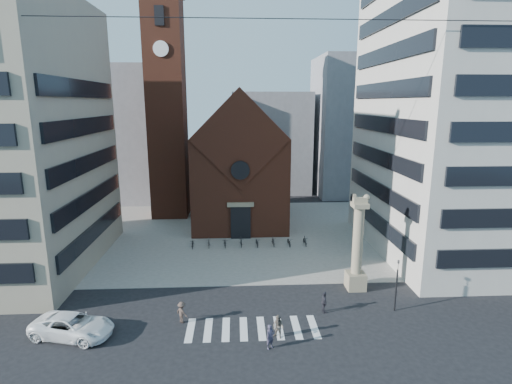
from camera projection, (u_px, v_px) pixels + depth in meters
ground at (244, 308)px, 32.23m from camera, size 120.00×120.00×0.00m
piazza at (241, 233)px, 50.73m from camera, size 46.00×30.00×0.05m
zebra_crossing at (252, 328)px, 29.33m from camera, size 10.20×3.20×0.01m
church at (239, 164)px, 54.86m from camera, size 12.00×16.65×18.00m
campanile at (167, 106)px, 55.53m from camera, size 5.50×5.50×31.20m
building_right at (470, 105)px, 41.63m from camera, size 18.00×22.00×32.00m
bg_block_left at (121, 134)px, 67.75m from camera, size 16.00×14.00×22.00m
bg_block_mid at (270, 142)px, 74.39m from camera, size 14.00×12.00×18.00m
bg_block_right at (360, 127)px, 71.63m from camera, size 16.00×14.00×24.00m
lion_column at (357, 252)px, 34.90m from camera, size 1.63×1.60×8.68m
traffic_light at (397, 284)px, 31.37m from camera, size 0.13×0.16×4.30m
white_car at (72, 326)px, 28.19m from camera, size 6.21×3.91×1.60m
pedestrian_0 at (270, 337)px, 26.80m from camera, size 0.75×0.71×1.72m
pedestrian_1 at (278, 327)px, 28.00m from camera, size 1.05×1.02×1.71m
pedestrian_2 at (324, 302)px, 31.40m from camera, size 0.51×1.06×1.75m
pedestrian_3 at (182, 312)px, 29.99m from camera, size 1.22×1.15×1.66m
scooter_0 at (193, 243)px, 45.55m from camera, size 0.71×1.78×0.92m
scooter_1 at (209, 243)px, 45.64m from camera, size 0.57×1.73×1.02m
scooter_2 at (225, 243)px, 45.74m from camera, size 0.71×1.78×0.92m
scooter_3 at (241, 242)px, 45.83m from camera, size 0.57×1.73×1.02m
scooter_4 at (257, 242)px, 45.93m from camera, size 0.71×1.78×0.92m
scooter_5 at (273, 241)px, 46.02m from camera, size 0.57×1.73×1.02m
scooter_6 at (289, 242)px, 46.12m from camera, size 0.71×1.78×0.92m
scooter_7 at (305, 241)px, 46.21m from camera, size 0.57×1.73×1.02m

